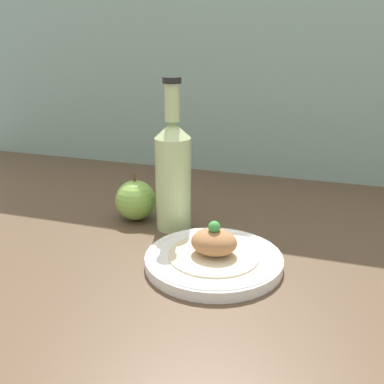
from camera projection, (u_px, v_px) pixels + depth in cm
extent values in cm
cube|color=brown|center=(180.00, 257.00, 87.57)|extent=(180.00, 110.00, 4.00)
cube|color=#84A399|center=(246.00, 31.00, 121.46)|extent=(180.00, 3.00, 80.00)
cylinder|color=white|center=(214.00, 261.00, 80.11)|extent=(24.59, 24.59, 1.95)
torus|color=white|center=(214.00, 257.00, 79.88)|extent=(23.99, 23.99, 1.37)
cylinder|color=beige|center=(214.00, 255.00, 79.72)|extent=(16.26, 16.26, 0.40)
ellipsoid|color=#9E6B42|center=(214.00, 242.00, 78.90)|extent=(8.23, 7.00, 4.50)
sphere|color=green|center=(214.00, 227.00, 77.93)|extent=(2.17, 2.17, 2.17)
cylinder|color=#B7D18E|center=(173.00, 184.00, 93.05)|extent=(7.40, 7.40, 19.54)
cone|color=#B7D18E|center=(173.00, 130.00, 89.24)|extent=(7.40, 7.40, 3.33)
cylinder|color=#B7D18E|center=(172.00, 103.00, 87.46)|extent=(2.96, 2.96, 7.36)
cylinder|color=black|center=(172.00, 80.00, 86.03)|extent=(3.70, 3.70, 1.20)
sphere|color=#84B74C|center=(135.00, 200.00, 99.20)|extent=(8.94, 8.94, 8.94)
cylinder|color=brown|center=(134.00, 178.00, 97.48)|extent=(0.72, 0.72, 2.01)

